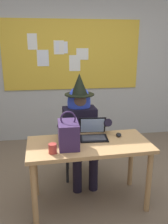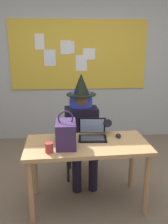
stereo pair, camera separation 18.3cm
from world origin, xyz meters
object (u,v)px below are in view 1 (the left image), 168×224
object	(u,v)px
desk_main	(89,152)
computer_mouse	(119,135)
handbag	(68,134)
chair_at_desk	(80,139)
coffee_mug	(53,149)
person_costumed	(80,123)
laptop	(93,133)

from	to	relation	value
desk_main	computer_mouse	distance (m)	0.41
handbag	desk_main	bearing A→B (deg)	14.10
chair_at_desk	computer_mouse	xyz separation A→B (m)	(0.38, -0.53, 0.26)
handbag	coffee_mug	xyz separation A→B (m)	(-0.16, -0.13, -0.09)
coffee_mug	handbag	bearing A→B (deg)	38.35
computer_mouse	handbag	size ratio (longest dim) A/B	0.28
person_costumed	coffee_mug	world-z (taller)	person_costumed
person_costumed	handbag	world-z (taller)	person_costumed
chair_at_desk	laptop	xyz separation A→B (m)	(0.09, -0.52, 0.29)
computer_mouse	person_costumed	bearing A→B (deg)	142.51
desk_main	computer_mouse	bearing A→B (deg)	21.06
person_costumed	computer_mouse	distance (m)	0.56
chair_at_desk	coffee_mug	size ratio (longest dim) A/B	9.34
laptop	coffee_mug	size ratio (longest dim) A/B	3.39
chair_at_desk	computer_mouse	size ratio (longest dim) A/B	8.53
person_costumed	handbag	size ratio (longest dim) A/B	3.69
person_costumed	laptop	world-z (taller)	person_costumed
desk_main	coffee_mug	bearing A→B (deg)	-154.34
desk_main	laptop	world-z (taller)	laptop
laptop	person_costumed	bearing A→B (deg)	106.81
chair_at_desk	handbag	size ratio (longest dim) A/B	2.35
person_costumed	computer_mouse	xyz separation A→B (m)	(0.39, -0.41, -0.02)
computer_mouse	coffee_mug	xyz separation A→B (m)	(-0.75, -0.33, 0.03)
person_costumed	laptop	bearing A→B (deg)	10.02
desk_main	coffee_mug	world-z (taller)	coffee_mug
chair_at_desk	coffee_mug	distance (m)	0.98
computer_mouse	coffee_mug	world-z (taller)	coffee_mug
chair_at_desk	laptop	world-z (taller)	laptop
computer_mouse	laptop	bearing A→B (deg)	-172.79
desk_main	handbag	world-z (taller)	handbag
desk_main	handbag	xyz separation A→B (m)	(-0.22, -0.06, 0.24)
chair_at_desk	person_costumed	distance (m)	0.30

